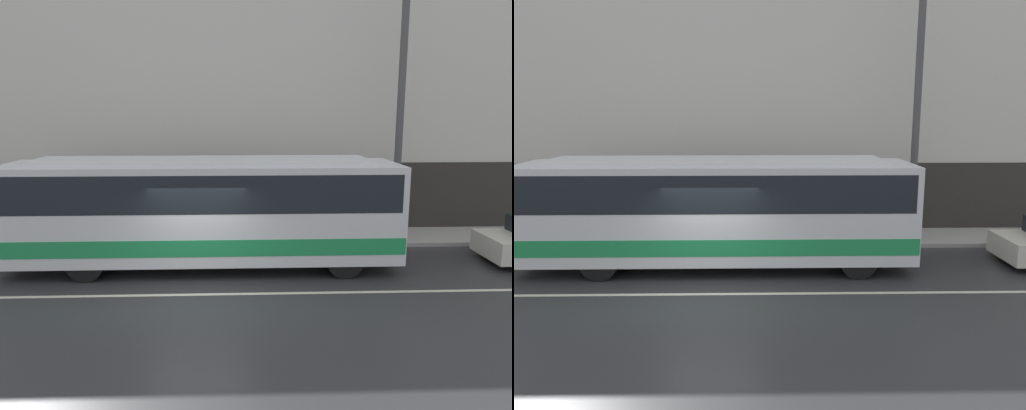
{
  "view_description": "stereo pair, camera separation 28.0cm",
  "coord_description": "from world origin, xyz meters",
  "views": [
    {
      "loc": [
        0.99,
        -11.61,
        4.49
      ],
      "look_at": [
        1.56,
        2.2,
        1.8
      ],
      "focal_mm": 35.0,
      "sensor_mm": 36.0,
      "label": 1
    },
    {
      "loc": [
        1.27,
        -11.62,
        4.49
      ],
      "look_at": [
        1.56,
        2.2,
        1.8
      ],
      "focal_mm": 35.0,
      "sensor_mm": 36.0,
      "label": 2
    }
  ],
  "objects": [
    {
      "name": "sidewalk",
      "position": [
        0.0,
        5.13,
        0.07
      ],
      "size": [
        60.0,
        2.26,
        0.13
      ],
      "color": "#A09E99",
      "rests_on": "ground_plane"
    },
    {
      "name": "ground_plane",
      "position": [
        0.0,
        0.0,
        0.0
      ],
      "size": [
        60.0,
        60.0,
        0.0
      ],
      "primitive_type": "plane",
      "color": "#2D2D30"
    },
    {
      "name": "lane_stripe",
      "position": [
        0.0,
        0.0,
        0.0
      ],
      "size": [
        54.0,
        0.14,
        0.01
      ],
      "color": "beige",
      "rests_on": "ground_plane"
    },
    {
      "name": "transit_bus",
      "position": [
        0.07,
        2.2,
        1.75
      ],
      "size": [
        10.89,
        2.54,
        3.11
      ],
      "color": "silver",
      "rests_on": "ground_plane"
    },
    {
      "name": "utility_pole_near",
      "position": [
        6.38,
        4.72,
        4.52
      ],
      "size": [
        0.24,
        0.24,
        8.77
      ],
      "color": "#4C4C4F",
      "rests_on": "sidewalk"
    },
    {
      "name": "building_facade",
      "position": [
        0.0,
        6.4,
        4.91
      ],
      "size": [
        60.0,
        0.35,
        10.19
      ],
      "color": "silver",
      "rests_on": "ground_plane"
    }
  ]
}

